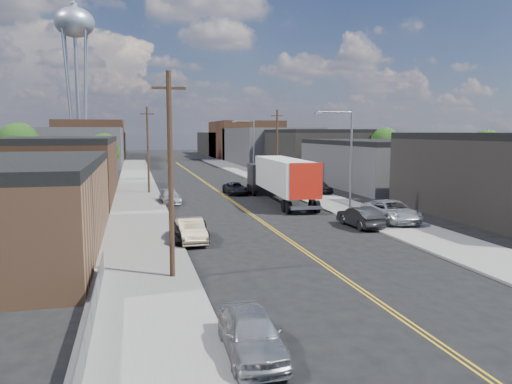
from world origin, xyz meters
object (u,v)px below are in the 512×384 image
semi_truck (278,177)px  water_tower (75,28)px  car_left_a (251,333)px  car_right_oncoming (360,217)px  car_left_b (191,231)px  car_right_lot_a (392,211)px  car_ahead_truck (236,188)px  car_right_lot_c (319,187)px  car_left_c (190,230)px  car_left_d (170,197)px

semi_truck → water_tower: bearing=112.1°
semi_truck → car_left_a: semi_truck is taller
semi_truck → car_right_oncoming: semi_truck is taller
car_left_b → car_right_lot_a: bearing=8.7°
car_left_a → car_left_b: size_ratio=0.95×
car_left_a → car_right_oncoming: (13.00, 19.26, 0.02)m
semi_truck → car_ahead_truck: 7.95m
car_right_lot_c → car_ahead_truck: 9.59m
car_ahead_truck → car_right_lot_a: bearing=-71.3°
semi_truck → car_left_c: 19.88m
car_left_d → car_left_c: bearing=-93.3°
car_left_a → car_right_oncoming: size_ratio=0.94×
car_right_oncoming → car_right_lot_c: car_right_lot_c is taller
car_left_b → car_right_oncoming: size_ratio=0.98×
water_tower → car_left_c: (15.60, -91.63, -29.94)m
water_tower → car_right_lot_c: water_tower is taller
car_right_lot_a → car_ahead_truck: bearing=110.3°
car_left_c → car_left_d: car_left_c is taller
semi_truck → car_left_d: bearing=174.8°
semi_truck → car_left_b: bearing=-120.2°
water_tower → semi_truck: bearing=-70.6°
semi_truck → car_left_c: bearing=-120.8°
car_left_b → car_right_lot_a: 16.31m
car_left_c → car_right_lot_a: car_right_lot_a is taller
car_left_a → car_ahead_truck: (7.90, 41.13, -0.08)m
car_right_oncoming → car_ahead_truck: bearing=-80.2°
semi_truck → car_right_lot_a: size_ratio=2.91×
water_tower → car_left_a: water_tower is taller
water_tower → car_right_lot_c: size_ratio=8.56×
car_right_oncoming → car_left_a: bearing=52.7°
car_right_oncoming → car_right_lot_c: (4.21, 19.56, 0.10)m
car_left_a → car_right_lot_a: size_ratio=0.75×
car_ahead_truck → car_left_b: bearing=-110.7°
semi_truck → car_left_b: size_ratio=3.72×
car_left_b → car_ahead_truck: car_left_b is taller
semi_truck → car_right_oncoming: size_ratio=3.66×
car_right_oncoming → car_ahead_truck: size_ratio=0.97×
water_tower → car_right_oncoming: (28.60, -89.87, -29.87)m
car_right_lot_a → car_right_lot_c: car_right_lot_a is taller
car_left_d → car_left_a: bearing=-93.3°
car_ahead_truck → semi_truck: bearing=-69.6°
semi_truck → car_left_c: size_ratio=3.42×
car_right_lot_a → car_right_lot_c: 18.85m
car_left_c → car_right_lot_c: car_right_lot_c is taller
water_tower → car_left_c: water_tower is taller
water_tower → car_right_lot_c: bearing=-65.0°
car_left_d → car_right_oncoming: bearing=-54.7°
car_left_c → car_ahead_truck: size_ratio=1.04×
car_left_b → car_right_lot_c: bearing=50.1°
car_left_d → car_right_lot_a: (16.05, -15.51, 0.32)m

